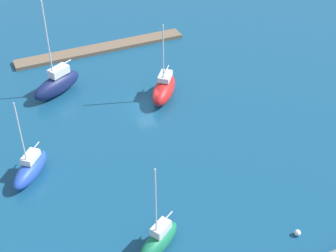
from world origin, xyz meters
TOP-DOWN VIEW (x-y plane):
  - water at (0.00, 0.00)m, footprint 160.00×160.00m
  - pier_dock at (0.81, -16.89)m, footprint 26.35×2.63m
  - sailboat_navy_mid_basin at (9.78, -7.47)m, footprint 7.86×5.80m
  - sailboat_blue_along_channel at (16.43, 7.67)m, footprint 5.58×6.05m
  - sailboat_red_lone_north at (-2.85, -0.76)m, footprint 6.19×7.09m
  - sailboat_green_inner_mooring at (7.63, 22.27)m, footprint 5.58×4.41m
  - mooring_buoy_white at (-5.12, 26.08)m, footprint 0.64×0.64m

SIDE VIEW (x-z plane):
  - water at x=0.00m, z-range 0.00..0.00m
  - pier_dock at x=0.81m, z-range 0.00..0.53m
  - mooring_buoy_white at x=-5.12m, z-range 0.00..0.64m
  - sailboat_green_inner_mooring at x=7.63m, z-range -3.90..6.22m
  - sailboat_blue_along_channel at x=16.43m, z-range -3.80..6.14m
  - sailboat_red_lone_north at x=-2.85m, z-range -3.92..6.81m
  - sailboat_navy_mid_basin at x=9.78m, z-range -5.15..8.22m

